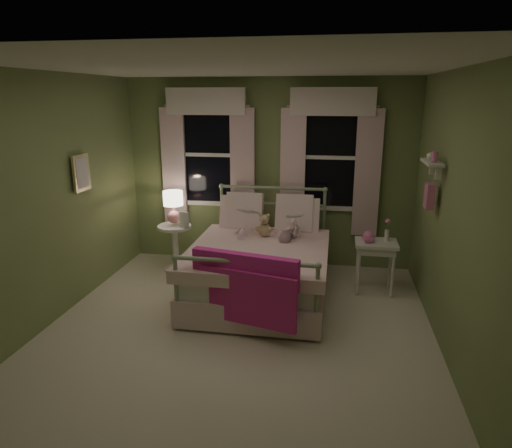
% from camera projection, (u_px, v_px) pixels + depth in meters
% --- Properties ---
extents(room_shell, '(4.20, 4.20, 4.20)m').
position_uv_depth(room_shell, '(236.00, 209.00, 4.39)').
color(room_shell, beige).
rests_on(room_shell, ground).
extents(bed, '(1.58, 2.04, 1.18)m').
position_uv_depth(bed, '(261.00, 265.00, 5.49)').
color(bed, white).
rests_on(bed, ground).
extents(pink_throw, '(1.10, 0.38, 0.71)m').
position_uv_depth(pink_throw, '(244.00, 281.00, 4.45)').
color(pink_throw, '#DC2B9C').
rests_on(pink_throw, bed).
extents(child_left, '(0.27, 0.18, 0.74)m').
position_uv_depth(child_left, '(245.00, 211.00, 5.78)').
color(child_left, '#F7D1DD').
rests_on(child_left, bed).
extents(child_right, '(0.41, 0.33, 0.80)m').
position_uv_depth(child_right, '(289.00, 211.00, 5.68)').
color(child_right, '#F7D1DD').
rests_on(child_right, bed).
extents(book_left, '(0.22, 0.16, 0.26)m').
position_uv_depth(book_left, '(241.00, 214.00, 5.54)').
color(book_left, beige).
rests_on(book_left, child_left).
extents(book_right, '(0.22, 0.15, 0.26)m').
position_uv_depth(book_right, '(286.00, 220.00, 5.46)').
color(book_right, beige).
rests_on(book_right, child_right).
extents(teddy_bear, '(0.22, 0.18, 0.30)m').
position_uv_depth(teddy_bear, '(264.00, 227.00, 5.62)').
color(teddy_bear, tan).
rests_on(teddy_bear, bed).
extents(nightstand_left, '(0.46, 0.46, 0.65)m').
position_uv_depth(nightstand_left, '(175.00, 242.00, 6.27)').
color(nightstand_left, white).
rests_on(nightstand_left, ground).
extents(table_lamp, '(0.26, 0.26, 0.45)m').
position_uv_depth(table_lamp, '(173.00, 204.00, 6.13)').
color(table_lamp, pink).
rests_on(table_lamp, nightstand_left).
extents(book_nightstand, '(0.23, 0.27, 0.02)m').
position_uv_depth(book_nightstand, '(179.00, 227.00, 6.11)').
color(book_nightstand, beige).
rests_on(book_nightstand, nightstand_left).
extents(nightstand_right, '(0.50, 0.40, 0.64)m').
position_uv_depth(nightstand_right, '(376.00, 249.00, 5.54)').
color(nightstand_right, white).
rests_on(nightstand_right, ground).
extents(pink_toy, '(0.14, 0.19, 0.14)m').
position_uv_depth(pink_toy, '(368.00, 237.00, 5.51)').
color(pink_toy, pink).
rests_on(pink_toy, nightstand_right).
extents(bud_vase, '(0.06, 0.06, 0.28)m').
position_uv_depth(bud_vase, '(387.00, 230.00, 5.51)').
color(bud_vase, white).
rests_on(bud_vase, nightstand_right).
extents(window_left, '(1.34, 0.13, 1.96)m').
position_uv_depth(window_left, '(208.00, 150.00, 6.37)').
color(window_left, black).
rests_on(window_left, room_shell).
extents(window_right, '(1.34, 0.13, 1.96)m').
position_uv_depth(window_right, '(330.00, 152.00, 6.09)').
color(window_right, black).
rests_on(window_right, room_shell).
extents(wall_shelf, '(0.15, 0.50, 0.60)m').
position_uv_depth(wall_shelf, '(431.00, 179.00, 4.69)').
color(wall_shelf, white).
rests_on(wall_shelf, room_shell).
extents(framed_picture, '(0.03, 0.32, 0.42)m').
position_uv_depth(framed_picture, '(81.00, 173.00, 5.23)').
color(framed_picture, beige).
rests_on(framed_picture, room_shell).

